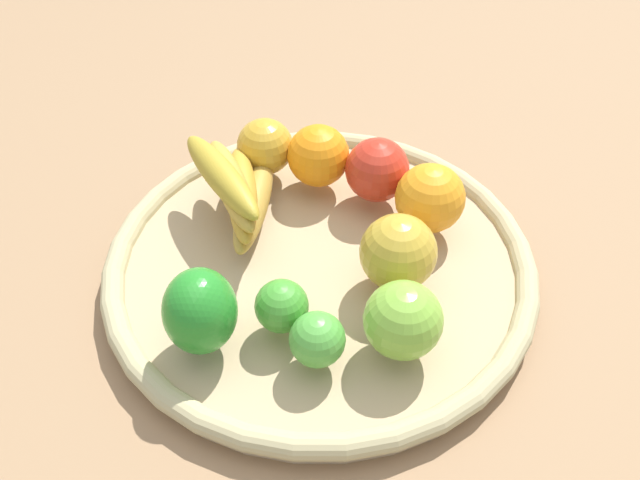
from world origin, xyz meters
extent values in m
plane|color=#8F6D4C|center=(0.00, 0.00, 0.00)|extent=(2.40, 2.40, 0.00)
cylinder|color=tan|center=(0.00, 0.00, 0.01)|extent=(0.45, 0.45, 0.02)
torus|color=tan|center=(0.00, 0.00, 0.02)|extent=(0.46, 0.46, 0.02)
sphere|color=orange|center=(0.01, 0.13, 0.07)|extent=(0.09, 0.09, 0.08)
ellipsoid|color=#A98635|center=(-0.09, -0.04, 0.05)|extent=(0.15, 0.12, 0.03)
ellipsoid|color=#B88B2A|center=(-0.10, -0.05, 0.07)|extent=(0.16, 0.09, 0.03)
ellipsoid|color=gold|center=(-0.10, -0.06, 0.08)|extent=(0.16, 0.05, 0.03)
ellipsoid|color=#AA8E28|center=(-0.10, -0.07, 0.09)|extent=(0.16, 0.04, 0.03)
sphere|color=gold|center=(0.07, 0.05, 0.07)|extent=(0.09, 0.09, 0.08)
sphere|color=red|center=(-0.05, 0.10, 0.07)|extent=(0.10, 0.10, 0.07)
sphere|color=green|center=(0.12, -0.06, 0.06)|extent=(0.07, 0.07, 0.05)
sphere|color=orange|center=(-0.11, 0.06, 0.07)|extent=(0.10, 0.10, 0.07)
sphere|color=#3F922D|center=(0.07, -0.08, 0.06)|extent=(0.07, 0.07, 0.05)
sphere|color=#78B038|center=(0.14, 0.01, 0.07)|extent=(0.10, 0.10, 0.07)
sphere|color=#BD8F27|center=(-0.16, 0.01, 0.07)|extent=(0.09, 0.09, 0.07)
ellipsoid|color=#238125|center=(0.05, -0.15, 0.08)|extent=(0.10, 0.10, 0.09)
camera|label=1|loc=(0.45, -0.24, 0.55)|focal=38.47mm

